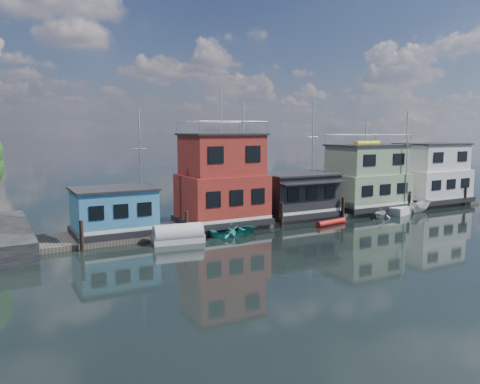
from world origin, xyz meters
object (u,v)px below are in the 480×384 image
dinghy_teal (234,230)px  red_kayak (331,222)px  dinghy_white (381,212)px  houseboat_green (366,178)px  houseboat_white (431,174)px  houseboat_red (222,181)px  day_sailer (405,209)px  houseboat_blue (114,211)px  tarp_runabout (178,235)px  motorboat (420,206)px  houseboat_dark (296,194)px

dinghy_teal → red_kayak: bearing=-89.4°
dinghy_white → dinghy_teal: 16.16m
houseboat_green → houseboat_white: houseboat_green is taller
dinghy_teal → houseboat_red: bearing=-6.3°
day_sailer → red_kayak: 10.94m
houseboat_blue → houseboat_red: (9.50, 0.00, 1.90)m
houseboat_green → dinghy_white: houseboat_green is taller
houseboat_green → tarp_runabout: size_ratio=2.07×
tarp_runabout → dinghy_teal: bearing=11.1°
houseboat_blue → day_sailer: day_sailer is taller
motorboat → dinghy_teal: (-22.08, -0.14, -0.21)m
houseboat_red → tarp_runabout: (-5.63, -3.82, -3.52)m
houseboat_red → dinghy_teal: size_ratio=2.81×
houseboat_green → dinghy_white: 4.99m
day_sailer → dinghy_teal: size_ratio=1.82×
houseboat_red → motorboat: bearing=-9.0°
motorboat → dinghy_teal: size_ratio=0.79×
houseboat_dark → houseboat_green: bearing=0.1°
houseboat_dark → dinghy_teal: 9.55m
houseboat_dark → houseboat_green: 9.07m
houseboat_white → dinghy_white: 12.44m
red_kayak → houseboat_blue: bearing=157.8°
houseboat_red → tarp_runabout: 7.66m
red_kayak → dinghy_white: (6.52, 0.45, 0.30)m
houseboat_green → tarp_runabout: 23.14m
houseboat_blue → motorboat: 31.15m
houseboat_dark → red_kayak: (0.98, -4.13, -2.16)m
houseboat_dark → red_kayak: size_ratio=2.15×
dinghy_white → houseboat_blue: bearing=58.7°
houseboat_white → dinghy_teal: houseboat_white is taller
houseboat_red → red_kayak: (8.98, -4.15, -3.85)m
tarp_runabout → motorboat: tarp_runabout is taller
houseboat_white → houseboat_dark: bearing=-179.9°
houseboat_blue → dinghy_white: (25.00, -3.70, -1.65)m
houseboat_green → houseboat_blue: bearing=-180.0°
houseboat_white → dinghy_white: size_ratio=3.98×
dinghy_white → motorboat: 5.93m
day_sailer → dinghy_teal: bearing=167.1°
day_sailer → tarp_runabout: day_sailer is taller
houseboat_red → dinghy_teal: houseboat_red is taller
houseboat_dark → dinghy_teal: houseboat_dark is taller
houseboat_dark → houseboat_white: bearing=0.1°
red_kayak → motorboat: motorboat is taller
houseboat_white → tarp_runabout: size_ratio=2.07×
houseboat_red → houseboat_white: (27.00, 0.00, -0.57)m
houseboat_green → dinghy_white: (-1.50, -3.70, -2.99)m
red_kayak → tarp_runabout: (-14.61, 0.33, 0.34)m
houseboat_white → tarp_runabout: (-32.63, -3.82, -2.95)m
tarp_runabout → dinghy_teal: size_ratio=0.96×
houseboat_blue → tarp_runabout: houseboat_blue is taller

